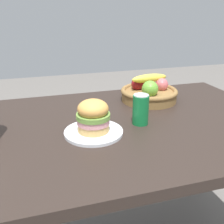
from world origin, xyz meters
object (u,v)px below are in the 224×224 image
(plate, at_px, (94,132))
(soda_can, at_px, (141,109))
(fruit_basket, at_px, (149,92))
(sandwich, at_px, (93,116))

(plate, height_order, soda_can, soda_can)
(fruit_basket, bearing_deg, soda_can, -120.87)
(soda_can, bearing_deg, plate, -170.38)
(plate, bearing_deg, sandwich, 0.00)
(plate, relative_size, fruit_basket, 0.78)
(sandwich, height_order, fruit_basket, sandwich)
(plate, distance_m, soda_can, 0.22)
(sandwich, distance_m, fruit_basket, 0.47)
(sandwich, xyz_separation_m, fruit_basket, (0.36, 0.30, -0.03))
(soda_can, xyz_separation_m, fruit_basket, (0.16, 0.26, -0.02))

